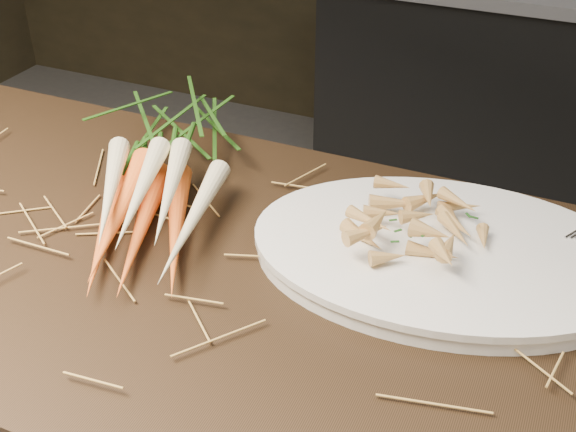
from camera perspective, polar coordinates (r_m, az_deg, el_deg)
name	(u,v)px	position (r m, az deg, el deg)	size (l,w,h in m)	color
straw_bedding	(292,275)	(0.96, 0.34, -4.69)	(1.40, 0.60, 0.02)	#AA793B
root_veg_bunch	(158,154)	(1.17, -10.22, 4.81)	(0.39, 0.58, 0.11)	orange
serving_platter	(442,256)	(1.01, 12.05, -3.13)	(0.52, 0.34, 0.03)	white
roasted_veg_heap	(446,231)	(0.98, 12.34, -1.15)	(0.25, 0.18, 0.06)	olive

